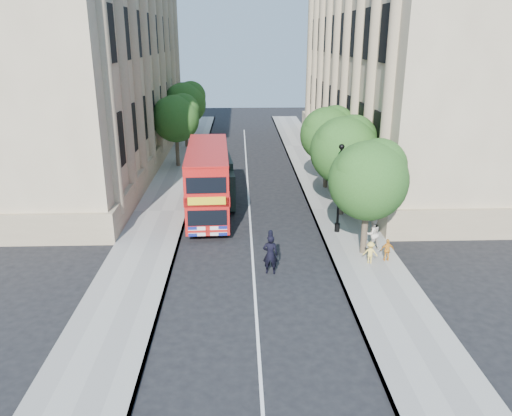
{
  "coord_description": "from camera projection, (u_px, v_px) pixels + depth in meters",
  "views": [
    {
      "loc": [
        -0.63,
        -20.76,
        10.87
      ],
      "look_at": [
        0.22,
        4.02,
        2.3
      ],
      "focal_mm": 35.0,
      "sensor_mm": 36.0,
      "label": 1
    }
  ],
  "objects": [
    {
      "name": "tree_left_back",
      "position": [
        185.0,
        101.0,
        49.82
      ],
      "size": [
        4.2,
        4.2,
        6.65
      ],
      "color": "#473828",
      "rests_on": "ground"
    },
    {
      "name": "building_left",
      "position": [
        84.0,
        59.0,
        42.46
      ],
      "size": [
        12.0,
        38.0,
        18.0
      ],
      "primitive_type": "cube",
      "color": "tan",
      "rests_on": "ground"
    },
    {
      "name": "building_right",
      "position": [
        404.0,
        59.0,
        43.36
      ],
      "size": [
        12.0,
        38.0,
        18.0
      ],
      "primitive_type": "cube",
      "color": "tan",
      "rests_on": "ground"
    },
    {
      "name": "police_constable",
      "position": [
        270.0,
        254.0,
        23.82
      ],
      "size": [
        0.77,
        0.56,
        1.98
      ],
      "primitive_type": "imported",
      "rotation": [
        0.0,
        0.0,
        3.02
      ],
      "color": "black",
      "rests_on": "ground"
    },
    {
      "name": "woman_pedestrian",
      "position": [
        372.0,
        233.0,
        26.24
      ],
      "size": [
        1.06,
        0.95,
        1.81
      ],
      "primitive_type": "imported",
      "rotation": [
        0.0,
        0.0,
        3.49
      ],
      "color": "beige",
      "rests_on": "pavement_right"
    },
    {
      "name": "box_van",
      "position": [
        216.0,
        183.0,
        33.57
      ],
      "size": [
        2.63,
        5.48,
        3.03
      ],
      "rotation": [
        0.0,
        0.0,
        0.09
      ],
      "color": "black",
      "rests_on": "ground"
    },
    {
      "name": "tree_right_far",
      "position": [
        328.0,
        131.0,
        36.16
      ],
      "size": [
        4.0,
        4.0,
        6.15
      ],
      "color": "#473828",
      "rests_on": "ground"
    },
    {
      "name": "pavement_left",
      "position": [
        161.0,
        212.0,
        32.42
      ],
      "size": [
        3.5,
        80.0,
        0.12
      ],
      "primitive_type": "cube",
      "color": "gray",
      "rests_on": "ground"
    },
    {
      "name": "double_decker_bus",
      "position": [
        208.0,
        180.0,
        31.19
      ],
      "size": [
        2.85,
        9.37,
        4.28
      ],
      "rotation": [
        0.0,
        0.0,
        0.04
      ],
      "color": "#B40F0C",
      "rests_on": "ground"
    },
    {
      "name": "tree_right_mid",
      "position": [
        345.0,
        147.0,
        30.45
      ],
      "size": [
        4.2,
        4.2,
        6.37
      ],
      "color": "#473828",
      "rests_on": "ground"
    },
    {
      "name": "ground",
      "position": [
        254.0,
        283.0,
        23.18
      ],
      "size": [
        120.0,
        120.0,
        0.0
      ],
      "primitive_type": "plane",
      "color": "black",
      "rests_on": "ground"
    },
    {
      "name": "tree_right_near",
      "position": [
        369.0,
        176.0,
        24.84
      ],
      "size": [
        4.0,
        4.0,
        6.08
      ],
      "color": "#473828",
      "rests_on": "ground"
    },
    {
      "name": "child_a",
      "position": [
        387.0,
        250.0,
        25.02
      ],
      "size": [
        0.69,
        0.3,
        1.16
      ],
      "primitive_type": "imported",
      "rotation": [
        0.0,
        0.0,
        3.16
      ],
      "color": "orange",
      "rests_on": "pavement_right"
    },
    {
      "name": "lamp_post",
      "position": [
        339.0,
        192.0,
        28.19
      ],
      "size": [
        0.32,
        0.32,
        5.16
      ],
      "color": "black",
      "rests_on": "pavement_right"
    },
    {
      "name": "pavement_right",
      "position": [
        337.0,
        210.0,
        32.79
      ],
      "size": [
        3.5,
        80.0,
        0.12
      ],
      "primitive_type": "cube",
      "color": "gray",
      "rests_on": "ground"
    },
    {
      "name": "child_b",
      "position": [
        370.0,
        252.0,
        24.77
      ],
      "size": [
        0.81,
        0.58,
        1.13
      ],
      "primitive_type": "imported",
      "rotation": [
        0.0,
        0.0,
        2.9
      ],
      "color": "#FAD155",
      "rests_on": "pavement_right"
    },
    {
      "name": "tree_left_far",
      "position": [
        176.0,
        116.0,
        42.35
      ],
      "size": [
        4.0,
        4.0,
        6.3
      ],
      "color": "#473828",
      "rests_on": "ground"
    }
  ]
}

